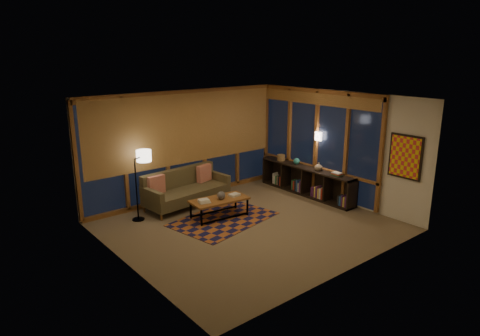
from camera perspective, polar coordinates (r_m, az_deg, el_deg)
floor at (r=9.17m, az=1.30°, el=-7.75°), size 5.50×5.00×0.01m
ceiling at (r=8.48m, az=1.41°, el=9.27°), size 5.50×5.00×0.01m
walls at (r=8.73m, az=1.35°, el=0.42°), size 5.51×5.01×2.70m
window_wall_back at (r=10.64m, az=-7.20°, el=3.04°), size 5.30×0.16×2.60m
window_wall_right at (r=10.99m, az=9.98°, el=3.33°), size 0.16×3.70×2.60m
wall_art at (r=9.62m, az=21.17°, el=1.40°), size 0.06×0.74×0.94m
wall_sconce at (r=10.81m, az=10.42°, el=4.19°), size 0.12×0.18×0.22m
sofa at (r=10.28m, az=-7.08°, el=-2.75°), size 2.14×1.03×0.85m
pillow_left at (r=9.97m, az=-11.12°, el=-2.23°), size 0.43×0.19×0.42m
pillow_right at (r=10.73m, az=-4.81°, el=-0.74°), size 0.44×0.24×0.42m
area_rug at (r=9.52m, az=-2.21°, el=-6.83°), size 2.44×1.85×0.01m
coffee_table at (r=9.58m, az=-2.76°, el=-5.35°), size 1.34×0.72×0.43m
book_stack_a at (r=9.30m, az=-4.83°, el=-4.39°), size 0.30×0.26×0.08m
book_stack_b at (r=9.71m, az=-0.83°, el=-3.55°), size 0.26×0.21×0.05m
ceramic_pot at (r=9.47m, az=-2.52°, el=-3.64°), size 0.19×0.19×0.18m
floor_lamp at (r=9.51m, az=-13.66°, el=-2.49°), size 0.60×0.53×1.51m
bookshelf at (r=11.15m, az=8.82°, el=-1.69°), size 0.40×2.91×0.73m
basket at (r=11.62m, az=5.51°, el=1.40°), size 0.23×0.23×0.16m
teal_bowl at (r=11.26m, az=7.54°, el=0.90°), size 0.18×0.18×0.17m
vase at (r=10.78m, az=10.43°, el=0.21°), size 0.21×0.21×0.20m
shelf_book_stack at (r=10.45m, az=12.79°, el=-0.80°), size 0.18×0.24×0.06m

